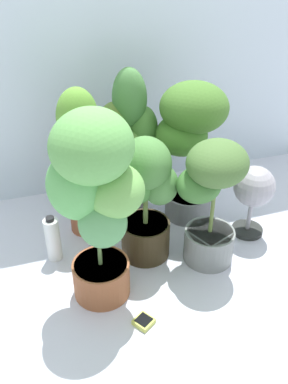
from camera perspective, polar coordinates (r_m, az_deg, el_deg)
ground_plane at (r=2.29m, az=1.47°, el=-9.20°), size 8.00×8.00×0.00m
mylar_back_wall at (r=2.58m, az=-4.82°, el=20.77°), size 3.20×0.01×2.00m
potted_plant_back_right at (r=2.36m, az=6.17°, el=7.68°), size 0.49×0.47×0.84m
potted_plant_back_center at (r=2.40m, az=-2.00°, el=7.39°), size 0.38×0.28×0.91m
potted_plant_front_right at (r=2.09m, az=9.08°, el=-0.41°), size 0.45×0.43×0.69m
potted_plant_front_left at (r=1.76m, az=-6.64°, el=-0.10°), size 0.51×0.46×0.95m
potted_plant_center at (r=2.10m, az=0.11°, el=-0.15°), size 0.42×0.33×0.69m
potted_plant_back_left at (r=2.26m, az=-8.27°, el=5.28°), size 0.38×0.27×0.86m
hygrometer_box at (r=1.98m, az=-0.03°, el=-17.25°), size 0.11×0.11×0.03m
floor_fan at (r=2.39m, az=14.74°, el=0.33°), size 0.32×0.32×0.43m
nutrient_bottle at (r=2.27m, az=-12.31°, el=-6.28°), size 0.08×0.08×0.27m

